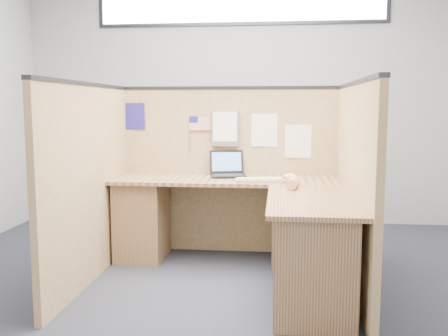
# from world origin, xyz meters

# --- Properties ---
(floor) EXTENTS (5.00, 5.00, 0.00)m
(floor) POSITION_xyz_m (0.00, 0.00, 0.00)
(floor) COLOR #222330
(floor) RESTS_ON ground
(wall_back) EXTENTS (5.00, 0.00, 5.00)m
(wall_back) POSITION_xyz_m (0.00, 2.25, 1.40)
(wall_back) COLOR #A8ABAE
(wall_back) RESTS_ON floor
(wall_front) EXTENTS (5.00, 0.00, 5.00)m
(wall_front) POSITION_xyz_m (0.00, -2.25, 1.40)
(wall_front) COLOR #A8ABAE
(wall_front) RESTS_ON floor
(clerestory_window) EXTENTS (3.30, 0.04, 0.38)m
(clerestory_window) POSITION_xyz_m (0.00, 2.23, 2.45)
(clerestory_window) COLOR #232328
(clerestory_window) RESTS_ON wall_back
(cubicle_partitions) EXTENTS (2.06, 1.83, 1.53)m
(cubicle_partitions) POSITION_xyz_m (0.00, 0.43, 0.77)
(cubicle_partitions) COLOR olive
(cubicle_partitions) RESTS_ON floor
(l_desk) EXTENTS (1.95, 1.75, 0.73)m
(l_desk) POSITION_xyz_m (0.18, 0.29, 0.39)
(l_desk) COLOR brown
(l_desk) RESTS_ON floor
(laptop) EXTENTS (0.35, 0.35, 0.22)m
(laptop) POSITION_xyz_m (0.01, 0.84, 0.78)
(laptop) COLOR black
(laptop) RESTS_ON l_desk
(keyboard) EXTENTS (0.50, 0.24, 0.03)m
(keyboard) POSITION_xyz_m (0.33, 0.51, 0.75)
(keyboard) COLOR #9F927C
(keyboard) RESTS_ON l_desk
(mouse) EXTENTS (0.14, 0.11, 0.05)m
(mouse) POSITION_xyz_m (0.54, 0.48, 0.75)
(mouse) COLOR silver
(mouse) RESTS_ON l_desk
(hand_forearm) EXTENTS (0.12, 0.43, 0.09)m
(hand_forearm) POSITION_xyz_m (0.55, 0.32, 0.77)
(hand_forearm) COLOR tan
(hand_forearm) RESTS_ON l_desk
(blue_poster) EXTENTS (0.18, 0.02, 0.25)m
(blue_poster) POSITION_xyz_m (-0.88, 0.97, 1.26)
(blue_poster) COLOR navy
(blue_poster) RESTS_ON cubicle_partitions
(american_flag) EXTENTS (0.20, 0.01, 0.35)m
(american_flag) POSITION_xyz_m (-0.29, 0.96, 1.18)
(american_flag) COLOR olive
(american_flag) RESTS_ON cubicle_partitions
(file_holder) EXTENTS (0.25, 0.05, 0.32)m
(file_holder) POSITION_xyz_m (-0.04, 0.94, 1.15)
(file_holder) COLOR slate
(file_holder) RESTS_ON cubicle_partitions
(paper_left) EXTENTS (0.23, 0.01, 0.30)m
(paper_left) POSITION_xyz_m (0.32, 0.97, 1.13)
(paper_left) COLOR white
(paper_left) RESTS_ON cubicle_partitions
(paper_right) EXTENTS (0.24, 0.01, 0.30)m
(paper_right) POSITION_xyz_m (0.62, 0.97, 1.04)
(paper_right) COLOR white
(paper_right) RESTS_ON cubicle_partitions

